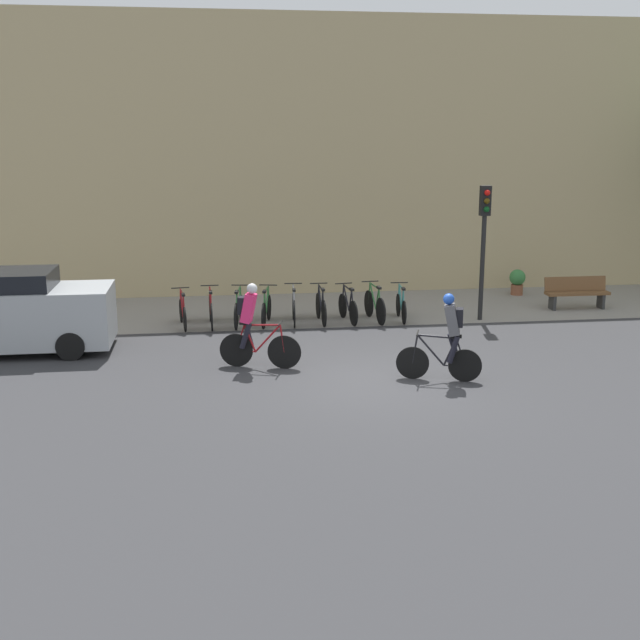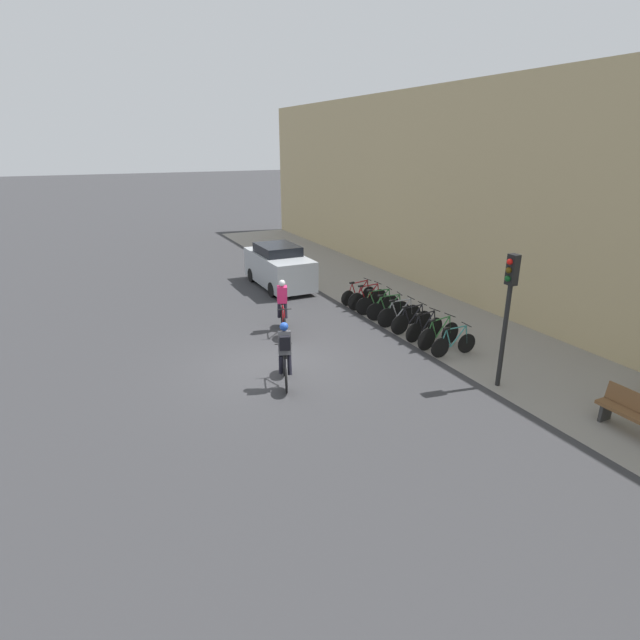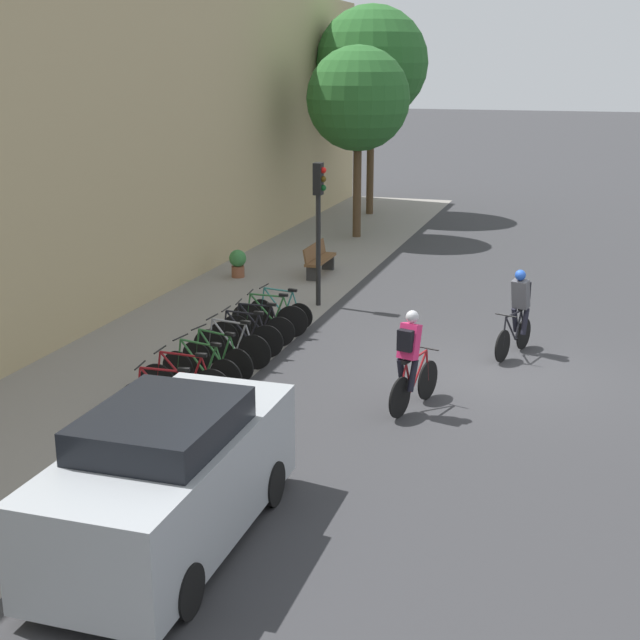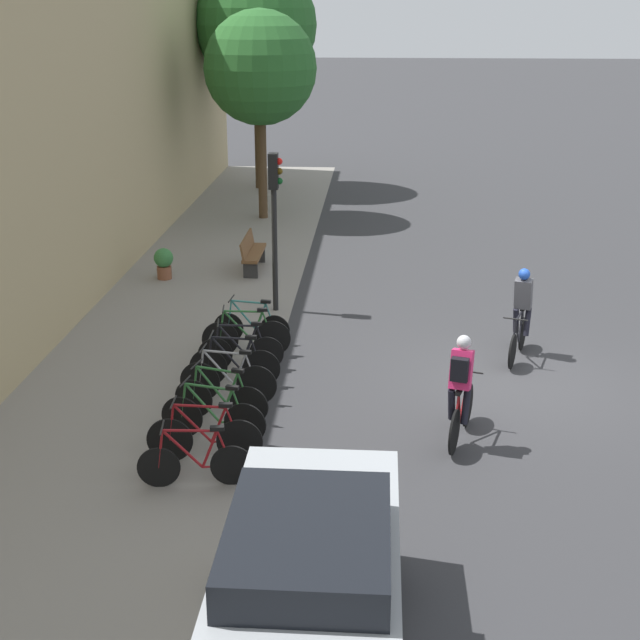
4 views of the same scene
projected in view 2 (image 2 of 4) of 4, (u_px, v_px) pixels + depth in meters
The scene contains 17 objects.
ground at pixel (274, 366), 14.24m from camera, with size 200.00×200.00×0.00m, color #333335.
kerb_strip at pixel (460, 329), 17.01m from camera, with size 44.00×4.50×0.01m, color gray.
building_facade at pixel (531, 204), 16.69m from camera, with size 44.00×0.60×8.19m, color tan.
cyclist_pink at pixel (283, 305), 16.56m from camera, with size 1.68×0.62×1.80m.
cyclist_grey at pixel (285, 353), 12.76m from camera, with size 1.62×0.65×1.77m.
parked_bike_0 at pixel (358, 294), 19.65m from camera, with size 0.46×1.64×0.94m.
parked_bike_1 at pixel (368, 298), 19.04m from camera, with size 0.46×1.74×0.98m.
parked_bike_2 at pixel (377, 303), 18.44m from camera, with size 0.46×1.71×0.97m.
parked_bike_3 at pixel (388, 309), 17.85m from camera, with size 0.50×1.60×0.96m.
parked_bike_4 at pixel (399, 315), 17.24m from camera, with size 0.46×1.70×0.99m.
parked_bike_5 at pixel (411, 321), 16.64m from camera, with size 0.46×1.64×0.98m.
parked_bike_6 at pixel (424, 328), 16.05m from camera, with size 0.46×1.59×0.96m.
parked_bike_7 at pixel (439, 335), 15.44m from camera, with size 0.46×1.71×0.99m.
parked_bike_8 at pixel (454, 343), 14.85m from camera, with size 0.46×1.56×0.94m.
traffic_light_pole at pixel (509, 297), 12.30m from camera, with size 0.26×0.30×3.50m.
bench at pixel (640, 416), 10.73m from camera, with size 1.79×0.44×0.89m.
parked_car at pixel (279, 267), 21.79m from camera, with size 4.30×1.84×1.85m.
Camera 2 is at (12.23, -4.49, 6.03)m, focal length 28.00 mm.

